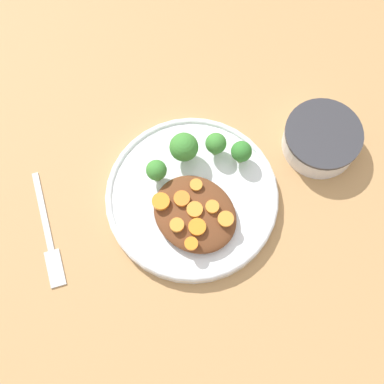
# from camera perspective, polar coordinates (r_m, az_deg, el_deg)

# --- Properties ---
(ground_plane) EXTENTS (4.00, 4.00, 0.00)m
(ground_plane) POSITION_cam_1_polar(r_m,az_deg,el_deg) (0.86, -0.00, -0.80)
(ground_plane) COLOR tan
(plate) EXTENTS (0.27, 0.27, 0.03)m
(plate) POSITION_cam_1_polar(r_m,az_deg,el_deg) (0.85, -0.00, -0.50)
(plate) COLOR white
(plate) RESTS_ON ground_plane
(dip_bowl) EXTENTS (0.13, 0.13, 0.05)m
(dip_bowl) POSITION_cam_1_polar(r_m,az_deg,el_deg) (0.90, 13.66, 5.58)
(dip_bowl) COLOR silver
(dip_bowl) RESTS_ON ground_plane
(stew_mound) EXTENTS (0.14, 0.12, 0.03)m
(stew_mound) POSITION_cam_1_polar(r_m,az_deg,el_deg) (0.82, 0.32, -2.34)
(stew_mound) COLOR brown
(stew_mound) RESTS_ON plate
(broccoli_floret_0) EXTENTS (0.03, 0.03, 0.05)m
(broccoli_floret_0) POSITION_cam_1_polar(r_m,az_deg,el_deg) (0.85, 2.56, 5.16)
(broccoli_floret_0) COLOR #759E51
(broccoli_floret_0) RESTS_ON plate
(broccoli_floret_1) EXTENTS (0.05, 0.05, 0.06)m
(broccoli_floret_1) POSITION_cam_1_polar(r_m,az_deg,el_deg) (0.84, -0.87, 4.79)
(broccoli_floret_1) COLOR #7FA85B
(broccoli_floret_1) RESTS_ON plate
(broccoli_floret_2) EXTENTS (0.03, 0.03, 0.05)m
(broccoli_floret_2) POSITION_cam_1_polar(r_m,az_deg,el_deg) (0.83, -3.81, 2.29)
(broccoli_floret_2) COLOR #7FA85B
(broccoli_floret_2) RESTS_ON plate
(broccoli_floret_3) EXTENTS (0.03, 0.03, 0.05)m
(broccoli_floret_3) POSITION_cam_1_polar(r_m,az_deg,el_deg) (0.85, 5.28, 4.28)
(broccoli_floret_3) COLOR #7FA85B
(broccoli_floret_3) RESTS_ON plate
(carrot_slice_0) EXTENTS (0.03, 0.03, 0.01)m
(carrot_slice_0) POSITION_cam_1_polar(r_m,az_deg,el_deg) (0.81, -3.35, -1.01)
(carrot_slice_0) COLOR orange
(carrot_slice_0) RESTS_ON stew_mound
(carrot_slice_1) EXTENTS (0.02, 0.02, 0.01)m
(carrot_slice_1) POSITION_cam_1_polar(r_m,az_deg,el_deg) (0.80, -1.62, -3.53)
(carrot_slice_1) COLOR orange
(carrot_slice_1) RESTS_ON stew_mound
(carrot_slice_2) EXTENTS (0.02, 0.02, 0.00)m
(carrot_slice_2) POSITION_cam_1_polar(r_m,az_deg,el_deg) (0.82, 0.39, 0.82)
(carrot_slice_2) COLOR orange
(carrot_slice_2) RESTS_ON stew_mound
(carrot_slice_3) EXTENTS (0.02, 0.02, 0.01)m
(carrot_slice_3) POSITION_cam_1_polar(r_m,az_deg,el_deg) (0.81, -1.28, -0.56)
(carrot_slice_3) COLOR orange
(carrot_slice_3) RESTS_ON stew_mound
(carrot_slice_4) EXTENTS (0.02, 0.02, 0.01)m
(carrot_slice_4) POSITION_cam_1_polar(r_m,az_deg,el_deg) (0.81, 2.12, -1.63)
(carrot_slice_4) COLOR orange
(carrot_slice_4) RESTS_ON stew_mound
(carrot_slice_5) EXTENTS (0.02, 0.02, 0.01)m
(carrot_slice_5) POSITION_cam_1_polar(r_m,az_deg,el_deg) (0.80, 3.44, -3.07)
(carrot_slice_5) COLOR orange
(carrot_slice_5) RESTS_ON stew_mound
(carrot_slice_6) EXTENTS (0.03, 0.03, 0.01)m
(carrot_slice_6) POSITION_cam_1_polar(r_m,az_deg,el_deg) (0.80, 0.56, -3.74)
(carrot_slice_6) COLOR orange
(carrot_slice_6) RESTS_ON stew_mound
(carrot_slice_7) EXTENTS (0.02, 0.02, 0.01)m
(carrot_slice_7) POSITION_cam_1_polar(r_m,az_deg,el_deg) (0.79, -0.08, -5.53)
(carrot_slice_7) COLOR orange
(carrot_slice_7) RESTS_ON stew_mound
(carrot_slice_8) EXTENTS (0.02, 0.02, 0.01)m
(carrot_slice_8) POSITION_cam_1_polar(r_m,az_deg,el_deg) (0.81, 0.29, -1.87)
(carrot_slice_8) COLOR orange
(carrot_slice_8) RESTS_ON stew_mound
(fork) EXTENTS (0.18, 0.11, 0.01)m
(fork) POSITION_cam_1_polar(r_m,az_deg,el_deg) (0.87, -15.03, -4.89)
(fork) COLOR #BABABA
(fork) RESTS_ON ground_plane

